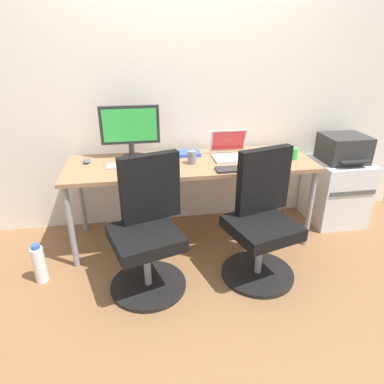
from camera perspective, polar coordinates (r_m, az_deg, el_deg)
The scene contains 17 objects.
ground_plane at distance 3.07m, azimuth -0.15°, elevation -7.52°, with size 5.28×5.28×0.00m, color brown.
back_wall at distance 3.02m, azimuth -1.46°, elevation 18.26°, with size 4.40×0.04×2.60m, color silver.
desk at distance 2.78m, azimuth -0.17°, elevation 4.04°, with size 2.01×0.65×0.72m.
office_chair_left at distance 2.35m, azimuth -7.50°, elevation -6.65°, with size 0.55×0.55×0.94m.
office_chair_right at distance 2.49m, azimuth 11.67°, elevation -5.00°, with size 0.55×0.55×0.94m.
side_cabinet at distance 3.51m, azimuth 23.10°, elevation 0.23°, with size 0.48×0.52×0.60m.
printer at distance 3.37m, azimuth 24.29°, elevation 6.76°, with size 0.38×0.40×0.24m.
water_bottle_on_floor at distance 2.72m, azimuth -24.44°, elevation -11.03°, with size 0.09×0.09×0.31m.
desktop_monitor at distance 2.83m, azimuth -10.45°, elevation 10.56°, with size 0.48×0.18×0.43m.
open_laptop at distance 2.88m, azimuth 6.53°, elevation 6.95°, with size 0.31×0.29×0.22m.
keyboard_by_monitor at distance 2.69m, azimuth -10.62°, elevation 4.40°, with size 0.34×0.12×0.02m, color #B7B7B7.
keyboard_by_laptop at distance 2.60m, azimuth 7.78°, elevation 3.89°, with size 0.34×0.12×0.02m, color #2D2D2D.
mouse_by_monitor at distance 2.50m, azimuth -4.70°, elevation 3.33°, with size 0.06×0.10×0.03m, color #2D2D2D.
mouse_by_laptop at distance 2.86m, azimuth -17.39°, elevation 5.03°, with size 0.06×0.10×0.03m, color #515156.
coffee_mug at distance 2.93m, azimuth 16.69°, elevation 6.26°, with size 0.08×0.08×0.09m, color green.
pen_cup at distance 2.70m, azimuth 0.01°, elevation 5.89°, with size 0.07×0.07×0.10m, color slate.
notebook at distance 2.92m, azimuth -0.65°, elevation 6.56°, with size 0.21×0.15×0.03m, color blue.
Camera 1 is at (-0.41, -2.57, 1.64)m, focal length 31.50 mm.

